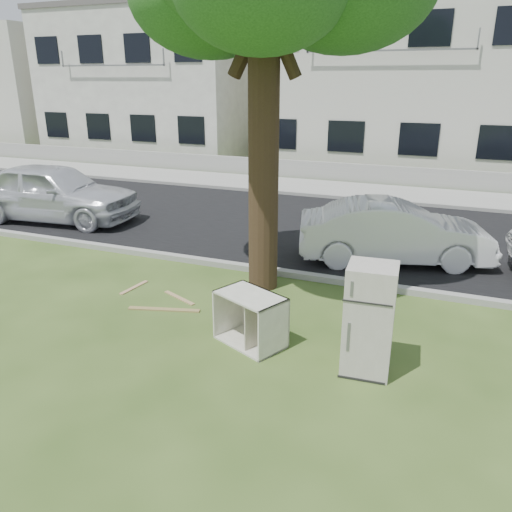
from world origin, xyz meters
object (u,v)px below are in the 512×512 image
at_px(car_left, 53,192).
at_px(fridge, 369,320).
at_px(cabinet, 250,319).
at_px(car_center, 394,232).

bearing_deg(car_left, fridge, -121.60).
xyz_separation_m(fridge, cabinet, (-1.73, 0.12, -0.37)).
distance_m(fridge, car_center, 4.53).
xyz_separation_m(car_center, car_left, (-9.16, -0.04, 0.14)).
height_order(cabinet, car_left, car_left).
distance_m(cabinet, car_center, 4.66).
bearing_deg(car_center, fridge, 166.85).
bearing_deg(car_center, car_left, 74.30).
height_order(fridge, car_center, fridge).
xyz_separation_m(fridge, car_left, (-9.38, 4.49, 0.04)).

